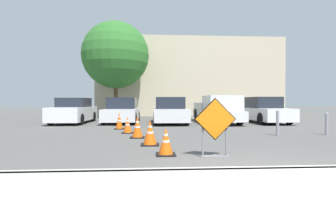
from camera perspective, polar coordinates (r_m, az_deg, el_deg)
The scene contains 18 objects.
ground_plane at distance 14.64m, azimuth 4.24°, elevation -4.27°, with size 96.00×96.00×0.00m, color #565451.
sidewalk_strip at distance 4.09m, azimuth 27.22°, elevation -16.72°, with size 29.73×2.20×0.14m.
curb_lip at distance 5.03m, azimuth 20.60°, elevation -13.35°, with size 29.73×0.20×0.14m.
road_closed_sign at distance 6.18m, azimuth 10.20°, elevation -4.27°, with size 0.98×0.20×1.38m.
traffic_cone_nearest at distance 6.36m, azimuth -0.50°, elevation -8.00°, with size 0.47×0.47×0.66m.
traffic_cone_second at distance 7.79m, azimuth -3.95°, elevation -6.06°, with size 0.53×0.53×0.75m.
traffic_cone_third at distance 9.38m, azimuth -6.69°, elevation -4.84°, with size 0.50×0.50×0.77m.
traffic_cone_fourth at distance 10.80m, azimuth -8.80°, elevation -4.33°, with size 0.45×0.45×0.68m.
traffic_cone_fifth at distance 12.43m, azimuth -10.57°, elevation -3.40°, with size 0.44×0.44×0.79m.
parked_car_nearest at distance 16.61m, azimuth -19.82°, elevation -1.32°, with size 1.95×4.35×1.50m.
parked_car_second at distance 16.16m, azimuth -9.91°, elevation -1.36°, with size 1.99×4.34×1.52m.
parked_car_third at distance 15.64m, azimuth 0.38°, elevation -1.36°, with size 1.98×4.63×1.54m.
pickup_truck at distance 15.92m, azimuth 10.76°, elevation -1.23°, with size 2.06×5.53×1.62m.
parked_car_fourth at distance 16.98m, azimuth 20.03°, elevation -1.21°, with size 1.96×4.63×1.56m.
bollard_nearest at distance 10.75m, azimuth 22.76°, elevation -3.44°, with size 0.12×0.12×0.97m.
bollard_second at distance 11.74m, azimuth 31.25°, elevation -3.39°, with size 0.12×0.12×0.87m.
building_facade_backdrop at distance 25.64m, azimuth 4.40°, elevation 5.82°, with size 16.90×5.00×7.08m.
street_tree_behind_lot at distance 21.14m, azimuth -11.34°, elevation 10.59°, with size 5.18×5.18×7.49m.
Camera 1 is at (-2.01, -4.44, 1.30)m, focal length 28.00 mm.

